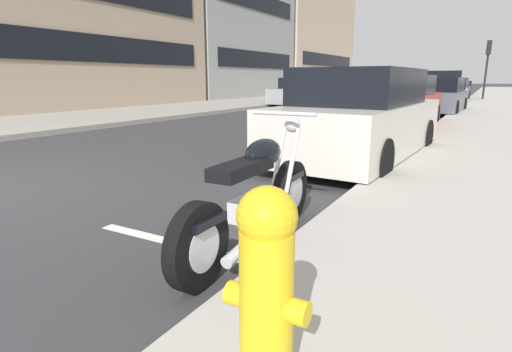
{
  "coord_description": "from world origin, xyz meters",
  "views": [
    {
      "loc": [
        -2.55,
        -5.46,
        1.39
      ],
      "look_at": [
        0.32,
        -3.84,
        0.61
      ],
      "focal_mm": 28.76,
      "sensor_mm": 36.0,
      "label": 1
    }
  ],
  "objects_px": {
    "parked_car_behind_motorcycle": "(448,94)",
    "parked_car_far_down_curb": "(361,118)",
    "parked_motorcycle": "(255,200)",
    "fire_hydrant": "(267,284)",
    "traffic_signal_near_corner": "(488,57)",
    "car_opposite_curb": "(301,93)",
    "parked_car_mid_block": "(400,104)",
    "parked_car_across_street": "(437,97)",
    "crossing_truck": "(434,83)",
    "parked_car_at_intersection": "(452,90)"
  },
  "relations": [
    {
      "from": "parked_car_behind_motorcycle",
      "to": "parked_car_far_down_curb",
      "type": "bearing_deg",
      "value": 178.62
    },
    {
      "from": "parked_motorcycle",
      "to": "fire_hydrant",
      "type": "distance_m",
      "value": 1.77
    },
    {
      "from": "parked_car_far_down_curb",
      "to": "traffic_signal_near_corner",
      "type": "height_order",
      "value": "traffic_signal_near_corner"
    },
    {
      "from": "car_opposite_curb",
      "to": "parked_car_mid_block",
      "type": "bearing_deg",
      "value": 39.97
    },
    {
      "from": "parked_car_far_down_curb",
      "to": "fire_hydrant",
      "type": "xyz_separation_m",
      "value": [
        -5.74,
        -1.21,
        -0.14
      ]
    },
    {
      "from": "traffic_signal_near_corner",
      "to": "parked_car_far_down_curb",
      "type": "bearing_deg",
      "value": 176.3
    },
    {
      "from": "parked_car_mid_block",
      "to": "fire_hydrant",
      "type": "xyz_separation_m",
      "value": [
        -11.12,
        -1.57,
        -0.1
      ]
    },
    {
      "from": "parked_car_across_street",
      "to": "crossing_truck",
      "type": "height_order",
      "value": "crossing_truck"
    },
    {
      "from": "parked_car_across_street",
      "to": "parked_car_behind_motorcycle",
      "type": "relative_size",
      "value": 0.9
    },
    {
      "from": "parked_car_mid_block",
      "to": "parked_motorcycle",
      "type": "bearing_deg",
      "value": -175.38
    },
    {
      "from": "parked_car_mid_block",
      "to": "parked_car_across_street",
      "type": "relative_size",
      "value": 0.96
    },
    {
      "from": "parked_car_across_street",
      "to": "traffic_signal_near_corner",
      "type": "height_order",
      "value": "traffic_signal_near_corner"
    },
    {
      "from": "parked_car_at_intersection",
      "to": "parked_car_behind_motorcycle",
      "type": "bearing_deg",
      "value": -175.88
    },
    {
      "from": "traffic_signal_near_corner",
      "to": "parked_car_mid_block",
      "type": "bearing_deg",
      "value": 174.03
    },
    {
      "from": "parked_car_across_street",
      "to": "fire_hydrant",
      "type": "xyz_separation_m",
      "value": [
        -16.92,
        -1.18,
        -0.09
      ]
    },
    {
      "from": "car_opposite_curb",
      "to": "parked_motorcycle",
      "type": "bearing_deg",
      "value": 22.79
    },
    {
      "from": "crossing_truck",
      "to": "fire_hydrant",
      "type": "relative_size",
      "value": 6.58
    },
    {
      "from": "crossing_truck",
      "to": "fire_hydrant",
      "type": "height_order",
      "value": "crossing_truck"
    },
    {
      "from": "parked_car_across_street",
      "to": "parked_car_at_intersection",
      "type": "bearing_deg",
      "value": 4.23
    },
    {
      "from": "parked_car_behind_motorcycle",
      "to": "traffic_signal_near_corner",
      "type": "relative_size",
      "value": 1.33
    },
    {
      "from": "car_opposite_curb",
      "to": "fire_hydrant",
      "type": "relative_size",
      "value": 5.44
    },
    {
      "from": "parked_car_across_street",
      "to": "traffic_signal_near_corner",
      "type": "xyz_separation_m",
      "value": [
        11.74,
        -1.44,
        2.02
      ]
    },
    {
      "from": "parked_car_at_intersection",
      "to": "crossing_truck",
      "type": "height_order",
      "value": "crossing_truck"
    },
    {
      "from": "parked_car_mid_block",
      "to": "fire_hydrant",
      "type": "distance_m",
      "value": 11.23
    },
    {
      "from": "parked_car_mid_block",
      "to": "fire_hydrant",
      "type": "height_order",
      "value": "parked_car_mid_block"
    },
    {
      "from": "parked_car_mid_block",
      "to": "fire_hydrant",
      "type": "relative_size",
      "value": 4.7
    },
    {
      "from": "parked_car_behind_motorcycle",
      "to": "parked_car_at_intersection",
      "type": "height_order",
      "value": "parked_car_at_intersection"
    },
    {
      "from": "crossing_truck",
      "to": "traffic_signal_near_corner",
      "type": "xyz_separation_m",
      "value": [
        -7.64,
        -3.81,
        1.67
      ]
    },
    {
      "from": "parked_car_across_street",
      "to": "parked_car_at_intersection",
      "type": "xyz_separation_m",
      "value": [
        10.38,
        0.29,
        -0.01
      ]
    },
    {
      "from": "parked_car_across_street",
      "to": "car_opposite_curb",
      "type": "xyz_separation_m",
      "value": [
        2.1,
        6.86,
        -0.02
      ]
    },
    {
      "from": "parked_motorcycle",
      "to": "parked_car_far_down_curb",
      "type": "relative_size",
      "value": 0.47
    },
    {
      "from": "crossing_truck",
      "to": "traffic_signal_near_corner",
      "type": "distance_m",
      "value": 8.7
    },
    {
      "from": "parked_car_across_street",
      "to": "parked_car_at_intersection",
      "type": "height_order",
      "value": "parked_car_across_street"
    },
    {
      "from": "traffic_signal_near_corner",
      "to": "fire_hydrant",
      "type": "bearing_deg",
      "value": 179.46
    },
    {
      "from": "parked_car_across_street",
      "to": "parked_car_behind_motorcycle",
      "type": "xyz_separation_m",
      "value": [
        5.3,
        0.06,
        -0.05
      ]
    },
    {
      "from": "fire_hydrant",
      "to": "parked_car_mid_block",
      "type": "bearing_deg",
      "value": 8.01
    },
    {
      "from": "parked_car_far_down_curb",
      "to": "traffic_signal_near_corner",
      "type": "relative_size",
      "value": 1.29
    },
    {
      "from": "parked_car_mid_block",
      "to": "car_opposite_curb",
      "type": "bearing_deg",
      "value": 40.04
    },
    {
      "from": "parked_car_far_down_curb",
      "to": "parked_car_behind_motorcycle",
      "type": "distance_m",
      "value": 16.47
    },
    {
      "from": "parked_motorcycle",
      "to": "parked_car_far_down_curb",
      "type": "distance_m",
      "value": 4.26
    },
    {
      "from": "parked_motorcycle",
      "to": "car_opposite_curb",
      "type": "relative_size",
      "value": 0.46
    },
    {
      "from": "fire_hydrant",
      "to": "traffic_signal_near_corner",
      "type": "distance_m",
      "value": 28.74
    },
    {
      "from": "parked_car_far_down_curb",
      "to": "crossing_truck",
      "type": "bearing_deg",
      "value": 7.58
    },
    {
      "from": "parked_car_mid_block",
      "to": "traffic_signal_near_corner",
      "type": "height_order",
      "value": "traffic_signal_near_corner"
    },
    {
      "from": "parked_car_mid_block",
      "to": "traffic_signal_near_corner",
      "type": "relative_size",
      "value": 1.14
    },
    {
      "from": "parked_car_far_down_curb",
      "to": "parked_car_across_street",
      "type": "relative_size",
      "value": 1.08
    },
    {
      "from": "car_opposite_curb",
      "to": "traffic_signal_near_corner",
      "type": "xyz_separation_m",
      "value": [
        9.64,
        -8.31,
        2.04
      ]
    },
    {
      "from": "crossing_truck",
      "to": "traffic_signal_near_corner",
      "type": "relative_size",
      "value": 1.6
    },
    {
      "from": "crossing_truck",
      "to": "car_opposite_curb",
      "type": "bearing_deg",
      "value": 70.34
    },
    {
      "from": "parked_car_across_street",
      "to": "fire_hydrant",
      "type": "distance_m",
      "value": 16.96
    }
  ]
}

